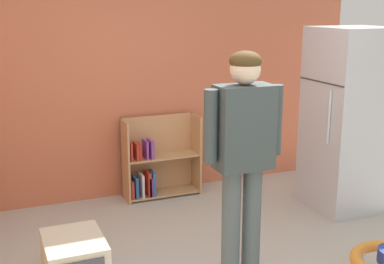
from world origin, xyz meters
name	(u,v)px	position (x,y,z in m)	size (l,w,h in m)	color
back_wall	(127,68)	(0.00, 2.33, 1.35)	(5.20, 0.06, 2.70)	#C36545
refrigerator	(349,120)	(1.90, 1.17, 0.89)	(0.73, 0.68, 1.78)	#B7BABF
bookshelf	(156,163)	(0.23, 2.15, 0.36)	(0.80, 0.28, 0.85)	tan
standing_person	(243,152)	(0.20, 0.15, 1.03)	(0.57, 0.22, 1.70)	#4B5555
pet_carrier	(75,261)	(-0.88, 0.68, 0.18)	(0.42, 0.55, 0.36)	beige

